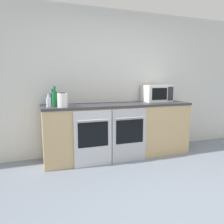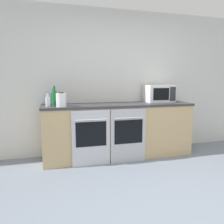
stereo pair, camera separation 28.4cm
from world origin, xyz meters
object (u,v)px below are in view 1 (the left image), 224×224
Objects in this scene: oven_left at (93,138)px; oven_right at (129,135)px; microwave at (157,93)px; bottle_blue at (53,99)px; kettle at (63,100)px; bottle_green at (55,98)px; bottle_clear at (49,102)px.

oven_left and oven_right have the same top height.
bottle_blue is (-1.91, 0.09, -0.06)m from microwave.
oven_left is 0.75m from kettle.
oven_right is at bearing -150.32° from microwave.
bottle_green is 1.56× the size of bottle_clear.
kettle reaches higher than oven_right.
bottle_green is at bearing -176.83° from microwave.
bottle_blue is at bearing 93.68° from bottle_green.
microwave reaches higher than bottle_clear.
bottle_blue is at bearing 177.16° from microwave.
oven_right is 1.40m from bottle_blue.
bottle_clear is 0.22m from kettle.
bottle_clear is (-2.00, -0.21, -0.08)m from microwave.
kettle is (-1.80, -0.30, -0.05)m from microwave.
bottle_green reaches higher than oven_left.
oven_right is at bearing -15.81° from bottle_green.
microwave reaches higher than bottle_blue.
microwave is at bearing 17.40° from oven_left.
kettle reaches higher than oven_left.
bottle_clear is at bearing 161.12° from oven_left.
microwave is 1.90m from bottle_green.
bottle_green reaches higher than oven_right.
bottle_clear is at bearing 155.55° from kettle.
oven_right is 1.34m from bottle_green.
oven_left is 3.97× the size of kettle.
bottle_green reaches higher than bottle_blue.
kettle is at bearing -74.68° from bottle_blue.
microwave is (0.75, 0.43, 0.65)m from oven_right.
microwave reaches higher than oven_right.
bottle_green is at bearing -86.32° from bottle_blue.
oven_right is 3.36× the size of bottle_blue.
oven_left is at bearing -31.52° from bottle_green.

